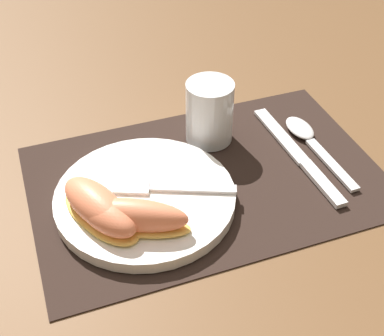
% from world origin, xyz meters
% --- Properties ---
extents(ground_plane, '(3.00, 3.00, 0.00)m').
position_xyz_m(ground_plane, '(0.00, 0.00, 0.00)').
color(ground_plane, brown).
extents(placemat, '(0.47, 0.31, 0.00)m').
position_xyz_m(placemat, '(0.00, 0.00, 0.00)').
color(placemat, black).
rests_on(placemat, ground_plane).
extents(plate, '(0.23, 0.23, 0.02)m').
position_xyz_m(plate, '(-0.09, -0.02, 0.01)').
color(plate, white).
rests_on(plate, placemat).
extents(juice_glass, '(0.07, 0.07, 0.09)m').
position_xyz_m(juice_glass, '(0.03, 0.08, 0.04)').
color(juice_glass, silver).
rests_on(juice_glass, placemat).
extents(knife, '(0.03, 0.23, 0.01)m').
position_xyz_m(knife, '(0.14, -0.00, 0.01)').
color(knife, silver).
rests_on(knife, placemat).
extents(spoon, '(0.04, 0.17, 0.01)m').
position_xyz_m(spoon, '(0.17, 0.03, 0.01)').
color(spoon, silver).
rests_on(spoon, placemat).
extents(fork, '(0.17, 0.09, 0.00)m').
position_xyz_m(fork, '(-0.08, -0.01, 0.02)').
color(fork, silver).
rests_on(fork, plate).
extents(citrus_wedge_0, '(0.09, 0.12, 0.04)m').
position_xyz_m(citrus_wedge_0, '(-0.16, -0.04, 0.04)').
color(citrus_wedge_0, '#F7C656').
rests_on(citrus_wedge_0, plate).
extents(citrus_wedge_1, '(0.09, 0.11, 0.04)m').
position_xyz_m(citrus_wedge_1, '(-0.15, -0.06, 0.04)').
color(citrus_wedge_1, '#F7C656').
rests_on(citrus_wedge_1, plate).
extents(citrus_wedge_2, '(0.14, 0.10, 0.04)m').
position_xyz_m(citrus_wedge_2, '(-0.12, -0.07, 0.04)').
color(citrus_wedge_2, '#F7C656').
rests_on(citrus_wedge_2, plate).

